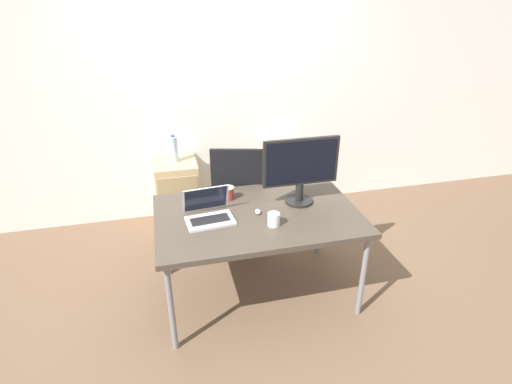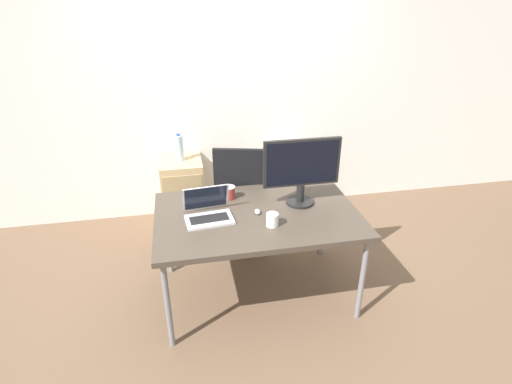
% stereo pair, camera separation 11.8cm
% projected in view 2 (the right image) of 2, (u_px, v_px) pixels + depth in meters
% --- Properties ---
extents(ground_plane, '(14.00, 14.00, 0.00)m').
position_uv_depth(ground_plane, '(257.00, 292.00, 3.25)').
color(ground_plane, brown).
extents(wall_back, '(10.00, 0.05, 2.60)m').
position_uv_depth(wall_back, '(228.00, 91.00, 3.99)').
color(wall_back, white).
rests_on(wall_back, ground_plane).
extents(desk, '(1.48, 0.95, 0.74)m').
position_uv_depth(desk, '(257.00, 219.00, 2.94)').
color(desk, '#473D33').
rests_on(desk, ground_plane).
extents(office_chair, '(0.58, 0.62, 1.05)m').
position_uv_depth(office_chair, '(242.00, 209.00, 3.71)').
color(office_chair, '#232326').
rests_on(office_chair, ground_plane).
extents(cabinet_left, '(0.41, 0.46, 0.70)m').
position_uv_depth(cabinet_left, '(183.00, 192.00, 4.09)').
color(cabinet_left, tan).
rests_on(cabinet_left, ground_plane).
extents(cabinet_right, '(0.41, 0.46, 0.70)m').
position_uv_depth(cabinet_right, '(285.00, 183.00, 4.28)').
color(cabinet_right, tan).
rests_on(cabinet_right, ground_plane).
extents(water_bottle, '(0.08, 0.08, 0.27)m').
position_uv_depth(water_bottle, '(179.00, 148.00, 3.88)').
color(water_bottle, silver).
rests_on(water_bottle, cabinet_left).
extents(laptop_center, '(0.35, 0.30, 0.22)m').
position_uv_depth(laptop_center, '(208.00, 212.00, 2.84)').
color(laptop_center, silver).
rests_on(laptop_center, desk).
extents(monitor, '(0.58, 0.21, 0.52)m').
position_uv_depth(monitor, '(302.00, 169.00, 2.94)').
color(monitor, black).
rests_on(monitor, desk).
extents(mouse, '(0.04, 0.06, 0.03)m').
position_uv_depth(mouse, '(258.00, 212.00, 2.91)').
color(mouse, silver).
rests_on(mouse, desk).
extents(coffee_cup_white, '(0.08, 0.08, 0.09)m').
position_uv_depth(coffee_cup_white, '(272.00, 220.00, 2.74)').
color(coffee_cup_white, white).
rests_on(coffee_cup_white, desk).
extents(coffee_cup_brown, '(0.09, 0.09, 0.10)m').
position_uv_depth(coffee_cup_brown, '(230.00, 192.00, 3.11)').
color(coffee_cup_brown, maroon).
rests_on(coffee_cup_brown, desk).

